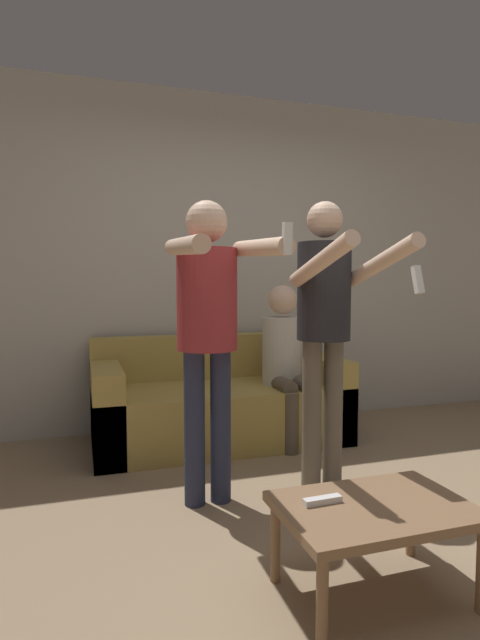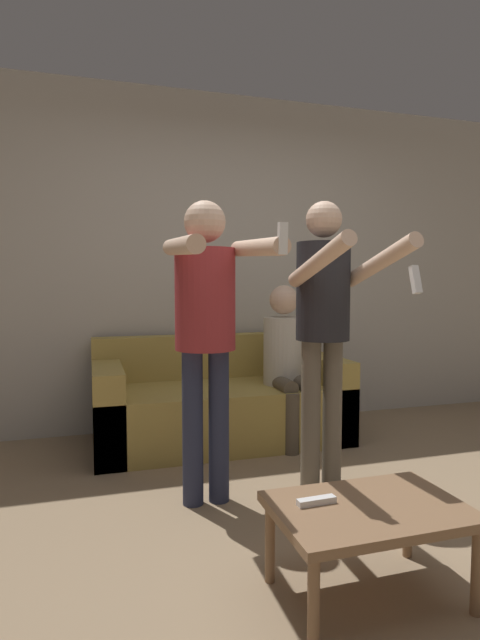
{
  "view_description": "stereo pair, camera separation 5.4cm",
  "coord_description": "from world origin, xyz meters",
  "px_view_note": "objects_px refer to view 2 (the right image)",
  "views": [
    {
      "loc": [
        -1.16,
        -1.91,
        1.17
      ],
      "look_at": [
        -0.19,
        1.11,
        0.94
      ],
      "focal_mm": 28.0,
      "sensor_mm": 36.0,
      "label": 1
    },
    {
      "loc": [
        -1.11,
        -1.92,
        1.17
      ],
      "look_at": [
        -0.19,
        1.11,
        0.94
      ],
      "focal_mm": 28.0,
      "sensor_mm": 36.0,
      "label": 2
    }
  ],
  "objects_px": {
    "couch": "(220,404)",
    "person_standing_left": "(207,315)",
    "person_standing_right": "(325,312)",
    "person_seated": "(287,356)",
    "remote_on_table": "(316,501)",
    "coffee_table": "(369,516)"
  },
  "relations": [
    {
      "from": "person_seated",
      "to": "remote_on_table",
      "type": "relative_size",
      "value": 7.68
    },
    {
      "from": "couch",
      "to": "person_standing_left",
      "type": "xyz_separation_m",
      "value": [
        -0.34,
        -1.05,
        0.74
      ]
    },
    {
      "from": "person_seated",
      "to": "person_standing_right",
      "type": "bearing_deg",
      "value": -98.24
    },
    {
      "from": "couch",
      "to": "remote_on_table",
      "type": "xyz_separation_m",
      "value": [
        -0.13,
        -1.92,
        0.1
      ]
    },
    {
      "from": "person_seated",
      "to": "remote_on_table",
      "type": "bearing_deg",
      "value": -108.67
    },
    {
      "from": "remote_on_table",
      "to": "person_seated",
      "type": "bearing_deg",
      "value": 71.33
    },
    {
      "from": "couch",
      "to": "person_standing_left",
      "type": "distance_m",
      "value": 1.32
    },
    {
      "from": "person_standing_left",
      "to": "remote_on_table",
      "type": "relative_size",
      "value": 10.58
    },
    {
      "from": "person_standing_right",
      "to": "coffee_table",
      "type": "height_order",
      "value": "person_standing_right"
    },
    {
      "from": "couch",
      "to": "person_seated",
      "type": "relative_size",
      "value": 1.57
    },
    {
      "from": "coffee_table",
      "to": "remote_on_table",
      "type": "distance_m",
      "value": 0.2
    },
    {
      "from": "coffee_table",
      "to": "person_standing_right",
      "type": "bearing_deg",
      "value": 73.36
    },
    {
      "from": "person_standing_left",
      "to": "person_standing_right",
      "type": "distance_m",
      "value": 0.68
    },
    {
      "from": "couch",
      "to": "person_standing_right",
      "type": "relative_size",
      "value": 1.12
    },
    {
      "from": "person_standing_right",
      "to": "coffee_table",
      "type": "bearing_deg",
      "value": -106.64
    },
    {
      "from": "couch",
      "to": "coffee_table",
      "type": "height_order",
      "value": "couch"
    },
    {
      "from": "person_standing_left",
      "to": "person_standing_right",
      "type": "bearing_deg",
      "value": 0.08
    },
    {
      "from": "person_seated",
      "to": "remote_on_table",
      "type": "height_order",
      "value": "person_seated"
    },
    {
      "from": "coffee_table",
      "to": "remote_on_table",
      "type": "relative_size",
      "value": 4.7
    },
    {
      "from": "person_seated",
      "to": "remote_on_table",
      "type": "distance_m",
      "value": 1.86
    },
    {
      "from": "coffee_table",
      "to": "remote_on_table",
      "type": "bearing_deg",
      "value": 160.96
    },
    {
      "from": "person_standing_left",
      "to": "remote_on_table",
      "type": "bearing_deg",
      "value": -76.4
    }
  ]
}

